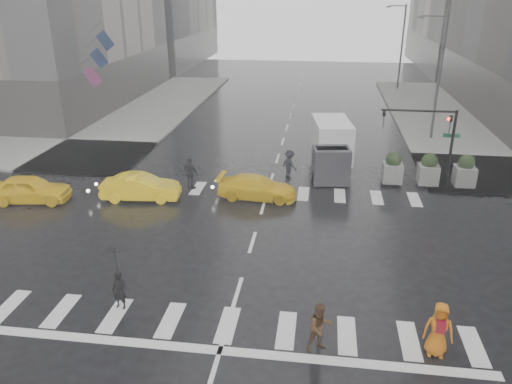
# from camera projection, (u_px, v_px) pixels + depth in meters

# --- Properties ---
(ground) EXTENTS (120.00, 120.00, 0.00)m
(ground) POSITION_uv_depth(u_px,v_px,m) (252.00, 242.00, 22.42)
(ground) COLOR black
(ground) RESTS_ON ground
(sidewalk_nw) EXTENTS (35.00, 35.00, 0.15)m
(sidewalk_nw) POSITION_uv_depth(u_px,v_px,m) (47.00, 126.00, 40.86)
(sidewalk_nw) COLOR gray
(sidewalk_nw) RESTS_ON ground
(road_markings) EXTENTS (18.00, 48.00, 0.01)m
(road_markings) POSITION_uv_depth(u_px,v_px,m) (252.00, 242.00, 22.42)
(road_markings) COLOR silver
(road_markings) RESTS_ON ground
(traffic_signal_pole) EXTENTS (4.45, 0.42, 4.50)m
(traffic_signal_pole) POSITION_uv_depth(u_px,v_px,m) (435.00, 133.00, 27.42)
(traffic_signal_pole) COLOR black
(traffic_signal_pole) RESTS_ON ground
(street_lamp_near) EXTENTS (2.15, 0.22, 9.00)m
(street_lamp_near) POSITION_uv_depth(u_px,v_px,m) (438.00, 73.00, 35.68)
(street_lamp_near) COLOR #59595B
(street_lamp_near) RESTS_ON ground
(street_lamp_far) EXTENTS (2.15, 0.22, 9.00)m
(street_lamp_far) POSITION_uv_depth(u_px,v_px,m) (401.00, 44.00, 54.01)
(street_lamp_far) COLOR #59595B
(street_lamp_far) RESTS_ON ground
(planter_west) EXTENTS (1.10, 1.10, 1.80)m
(planter_west) POSITION_uv_depth(u_px,v_px,m) (393.00, 168.00, 28.69)
(planter_west) COLOR gray
(planter_west) RESTS_ON ground
(planter_mid) EXTENTS (1.10, 1.10, 1.80)m
(planter_mid) POSITION_uv_depth(u_px,v_px,m) (429.00, 170.00, 28.45)
(planter_mid) COLOR gray
(planter_mid) RESTS_ON ground
(planter_east) EXTENTS (1.10, 1.10, 1.80)m
(planter_east) POSITION_uv_depth(u_px,v_px,m) (465.00, 171.00, 28.20)
(planter_east) COLOR gray
(planter_east) RESTS_ON ground
(flag_cluster) EXTENTS (2.87, 3.06, 4.69)m
(flag_cluster) POSITION_uv_depth(u_px,v_px,m) (95.00, 56.00, 39.11)
(flag_cluster) COLOR #59595B
(flag_cluster) RESTS_ON ground
(pedestrian_black) EXTENTS (1.09, 1.10, 2.43)m
(pedestrian_black) POSITION_uv_depth(u_px,v_px,m) (117.00, 267.00, 17.21)
(pedestrian_black) COLOR black
(pedestrian_black) RESTS_ON ground
(pedestrian_brown) EXTENTS (1.02, 0.94, 1.68)m
(pedestrian_brown) POSITION_uv_depth(u_px,v_px,m) (320.00, 327.00, 15.49)
(pedestrian_brown) COLOR #422C17
(pedestrian_brown) RESTS_ON ground
(pedestrian_orange) EXTENTS (0.97, 0.70, 1.83)m
(pedestrian_orange) POSITION_uv_depth(u_px,v_px,m) (439.00, 329.00, 15.26)
(pedestrian_orange) COLOR #CC660E
(pedestrian_orange) RESTS_ON ground
(pedestrian_far_a) EXTENTS (1.28, 1.11, 1.87)m
(pedestrian_far_a) POSITION_uv_depth(u_px,v_px,m) (191.00, 173.00, 28.02)
(pedestrian_far_a) COLOR black
(pedestrian_far_a) RESTS_ON ground
(pedestrian_far_b) EXTENTS (1.25, 1.23, 1.75)m
(pedestrian_far_b) POSITION_uv_depth(u_px,v_px,m) (289.00, 164.00, 29.62)
(pedestrian_far_b) COLOR black
(pedestrian_far_b) RESTS_ON ground
(taxi_front) EXTENTS (4.42, 2.26, 1.44)m
(taxi_front) POSITION_uv_depth(u_px,v_px,m) (30.00, 189.00, 26.41)
(taxi_front) COLOR yellow
(taxi_front) RESTS_ON ground
(taxi_mid) EXTENTS (4.31, 1.89, 1.38)m
(taxi_mid) POSITION_uv_depth(u_px,v_px,m) (141.00, 187.00, 26.72)
(taxi_mid) COLOR yellow
(taxi_mid) RESTS_ON ground
(taxi_rear) EXTENTS (3.89, 1.98, 1.24)m
(taxi_rear) POSITION_uv_depth(u_px,v_px,m) (257.00, 187.00, 26.89)
(taxi_rear) COLOR yellow
(taxi_rear) RESTS_ON ground
(box_truck) EXTENTS (2.14, 5.69, 3.02)m
(box_truck) POSITION_uv_depth(u_px,v_px,m) (331.00, 146.00, 30.48)
(box_truck) COLOR white
(box_truck) RESTS_ON ground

